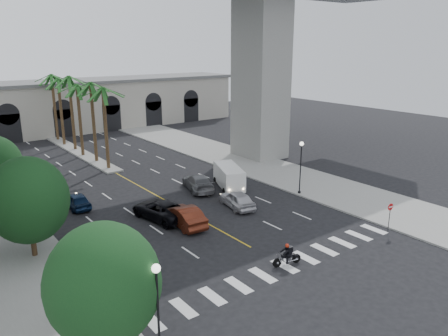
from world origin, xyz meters
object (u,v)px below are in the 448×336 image
pedestrian_a (97,284)px  car_a (237,199)px  lamp_post_right (301,163)px  car_c (161,210)px  car_d (198,183)px  car_b (184,216)px  cargo_van (229,176)px  do_not_enter_sign (390,211)px  traffic_signal_near (135,296)px  car_e (77,201)px  traffic_signal_far (103,264)px  lamp_post_left_far (31,187)px  lamp_post_left_near (158,308)px  motorcycle_rider (288,255)px

pedestrian_a → car_a: bearing=5.6°
lamp_post_right → car_c: lamp_post_right is taller
car_c → car_d: car_c is taller
car_b → cargo_van: cargo_van is taller
pedestrian_a → do_not_enter_sign: size_ratio=0.73×
car_b → do_not_enter_sign: (12.21, -10.82, 0.89)m
traffic_signal_near → cargo_van: size_ratio=0.63×
car_a → car_e: size_ratio=1.10×
traffic_signal_far → lamp_post_left_far: bearing=90.4°
lamp_post_left_near → traffic_signal_far: size_ratio=1.47×
cargo_van → motorcycle_rider: bearing=-91.5°
car_c → do_not_enter_sign: do_not_enter_sign is taller
traffic_signal_near → cargo_van: traffic_signal_near is taller
car_e → lamp_post_right: bearing=154.8°
car_a → do_not_enter_sign: bearing=129.8°
lamp_post_left_near → car_d: lamp_post_left_near is taller
traffic_signal_near → motorcycle_rider: traffic_signal_near is taller
motorcycle_rider → car_e: 20.56m
traffic_signal_near → car_d: (15.52, 17.71, -1.72)m
lamp_post_left_near → car_e: bearing=79.9°
car_e → car_a: bearing=145.4°
car_b → lamp_post_right: bearing=-176.5°
pedestrian_a → do_not_enter_sign: (22.00, -4.68, 0.70)m
lamp_post_right → car_a: 7.57m
car_b → motorcycle_rider: bearing=106.7°
traffic_signal_near → car_a: traffic_signal_near is taller
car_d → do_not_enter_sign: (6.28, -17.63, 0.93)m
traffic_signal_near → pedestrian_a: size_ratio=2.10×
motorcycle_rider → car_c: (-2.79, 12.26, 0.10)m
lamp_post_left_far → do_not_enter_sign: lamp_post_left_far is taller
car_d → do_not_enter_sign: do_not_enter_sign is taller
car_c → traffic_signal_far: bearing=36.5°
cargo_van → lamp_post_right: bearing=-30.3°
traffic_signal_near → cargo_van: (18.35, 16.23, -1.22)m
traffic_signal_near → car_e: 20.60m
traffic_signal_far → motorcycle_rider: traffic_signal_far is taller
lamp_post_left_near → car_a: size_ratio=1.18×
car_d → car_e: 11.83m
lamp_post_right → pedestrian_a: 23.71m
lamp_post_right → car_a: lamp_post_right is taller
traffic_signal_far → car_e: size_ratio=0.89×
do_not_enter_sign → lamp_post_right: bearing=90.3°
lamp_post_left_far → motorcycle_rider: bearing=-56.2°
traffic_signal_near → car_b: bearing=48.6°
car_b → car_c: 2.54m
lamp_post_left_near → cargo_van: size_ratio=0.92×
car_d → car_e: bearing=5.2°
car_e → cargo_van: 14.93m
lamp_post_right → traffic_signal_far: (-22.70, -6.50, -0.71)m
lamp_post_left_near → motorcycle_rider: bearing=16.9°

